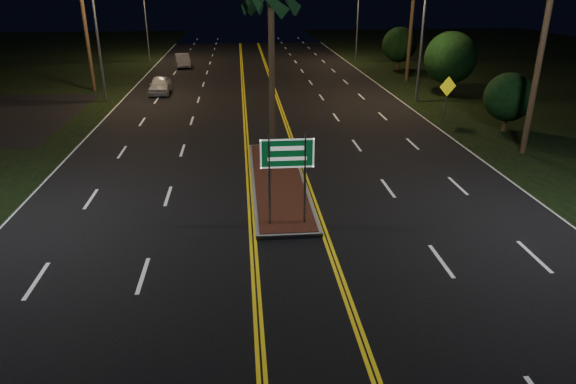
{
  "coord_description": "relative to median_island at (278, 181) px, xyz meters",
  "views": [
    {
      "loc": [
        -1.48,
        -13.26,
        7.98
      ],
      "look_at": [
        -0.1,
        1.39,
        1.9
      ],
      "focal_mm": 32.0,
      "sensor_mm": 36.0,
      "label": 1
    }
  ],
  "objects": [
    {
      "name": "shrub_far",
      "position": [
        13.8,
        29.0,
        2.25
      ],
      "size": [
        3.24,
        3.24,
        3.96
      ],
      "color": "#382819",
      "rests_on": "ground"
    },
    {
      "name": "warning_sign",
      "position": [
        10.8,
        9.17,
        1.73
      ],
      "size": [
        1.12,
        0.35,
        2.76
      ],
      "rotation": [
        0.0,
        0.0,
        0.29
      ],
      "color": "gray",
      "rests_on": "ground"
    },
    {
      "name": "car_far",
      "position": [
        -7.08,
        32.67,
        0.65
      ],
      "size": [
        2.59,
        4.66,
        1.47
      ],
      "primitive_type": "imported",
      "rotation": [
        0.0,
        0.0,
        0.16
      ],
      "color": "#A7A8B0",
      "rests_on": "ground"
    },
    {
      "name": "streetlight_left_far",
      "position": [
        -10.61,
        37.0,
        5.57
      ],
      "size": [
        1.91,
        0.44,
        9.0
      ],
      "color": "gray",
      "rests_on": "ground"
    },
    {
      "name": "streetlight_right_mid",
      "position": [
        10.61,
        15.0,
        5.57
      ],
      "size": [
        1.91,
        0.44,
        9.0
      ],
      "color": "gray",
      "rests_on": "ground"
    },
    {
      "name": "ground",
      "position": [
        0.0,
        -7.0,
        -0.08
      ],
      "size": [
        120.0,
        120.0,
        0.0
      ],
      "primitive_type": "plane",
      "color": "black",
      "rests_on": "ground"
    },
    {
      "name": "streetlight_left_mid",
      "position": [
        -10.61,
        17.0,
        5.57
      ],
      "size": [
        1.91,
        0.44,
        9.0
      ],
      "color": "gray",
      "rests_on": "ground"
    },
    {
      "name": "streetlight_right_far",
      "position": [
        10.61,
        35.0,
        5.57
      ],
      "size": [
        1.91,
        0.44,
        9.0
      ],
      "color": "gray",
      "rests_on": "ground"
    },
    {
      "name": "car_near",
      "position": [
        -7.51,
        19.51,
        0.66
      ],
      "size": [
        2.01,
        4.49,
        1.48
      ],
      "primitive_type": "imported",
      "rotation": [
        0.0,
        0.0,
        0.02
      ],
      "color": "silver",
      "rests_on": "ground"
    },
    {
      "name": "shrub_mid",
      "position": [
        14.0,
        17.0,
        2.64
      ],
      "size": [
        3.78,
        3.78,
        4.62
      ],
      "color": "#382819",
      "rests_on": "ground"
    },
    {
      "name": "shrub_near",
      "position": [
        13.5,
        7.0,
        1.86
      ],
      "size": [
        2.7,
        2.7,
        3.3
      ],
      "color": "#382819",
      "rests_on": "ground"
    },
    {
      "name": "median_island",
      "position": [
        0.0,
        0.0,
        0.0
      ],
      "size": [
        2.25,
        10.25,
        0.17
      ],
      "color": "gray",
      "rests_on": "ground"
    },
    {
      "name": "highway_sign",
      "position": [
        0.0,
        -4.2,
        2.32
      ],
      "size": [
        1.8,
        0.08,
        3.2
      ],
      "color": "gray",
      "rests_on": "ground"
    }
  ]
}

